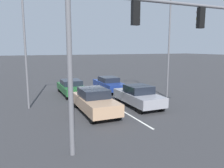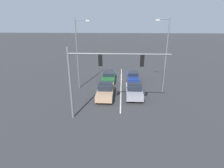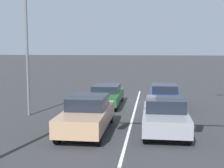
{
  "view_description": "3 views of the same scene",
  "coord_description": "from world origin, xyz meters",
  "px_view_note": "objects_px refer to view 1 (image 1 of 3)",
  "views": [
    {
      "loc": [
        6.26,
        20.19,
        4.16
      ],
      "look_at": [
        0.96,
        7.91,
        1.97
      ],
      "focal_mm": 35.0,
      "sensor_mm": 36.0,
      "label": 1
    },
    {
      "loc": [
        -0.06,
        26.54,
        8.62
      ],
      "look_at": [
        1.15,
        5.66,
        1.14
      ],
      "focal_mm": 28.0,
      "sensor_mm": 36.0,
      "label": 2
    },
    {
      "loc": [
        -0.97,
        20.5,
        3.77
      ],
      "look_at": [
        0.91,
        5.8,
        2.0
      ],
      "focal_mm": 50.0,
      "sensor_mm": 36.0,
      "label": 3
    }
  ],
  "objects_px": {
    "car_tan_midlane_front": "(95,101)",
    "traffic_signal_gantry": "(130,34)",
    "street_lamp_right_shoulder": "(27,34)",
    "car_darkgreen_midlane_second": "(72,87)",
    "car_navy_leftlane_second": "(109,84)",
    "street_lamp_left_shoulder": "(168,36)",
    "car_gray_leftlane_front": "(138,96)"
  },
  "relations": [
    {
      "from": "street_lamp_left_shoulder",
      "to": "traffic_signal_gantry",
      "type": "bearing_deg",
      "value": 43.86
    },
    {
      "from": "car_gray_leftlane_front",
      "to": "street_lamp_left_shoulder",
      "type": "relative_size",
      "value": 0.5
    },
    {
      "from": "car_navy_leftlane_second",
      "to": "street_lamp_right_shoulder",
      "type": "xyz_separation_m",
      "value": [
        7.35,
        3.48,
        4.38
      ]
    },
    {
      "from": "traffic_signal_gantry",
      "to": "street_lamp_left_shoulder",
      "type": "distance_m",
      "value": 10.02
    },
    {
      "from": "car_navy_leftlane_second",
      "to": "street_lamp_left_shoulder",
      "type": "relative_size",
      "value": 0.51
    },
    {
      "from": "car_darkgreen_midlane_second",
      "to": "street_lamp_right_shoulder",
      "type": "relative_size",
      "value": 0.52
    },
    {
      "from": "car_tan_midlane_front",
      "to": "street_lamp_right_shoulder",
      "type": "bearing_deg",
      "value": -37.58
    },
    {
      "from": "car_navy_leftlane_second",
      "to": "car_darkgreen_midlane_second",
      "type": "relative_size",
      "value": 1.0
    },
    {
      "from": "car_gray_leftlane_front",
      "to": "traffic_signal_gantry",
      "type": "height_order",
      "value": "traffic_signal_gantry"
    },
    {
      "from": "car_darkgreen_midlane_second",
      "to": "street_lamp_left_shoulder",
      "type": "relative_size",
      "value": 0.51
    },
    {
      "from": "car_navy_leftlane_second",
      "to": "street_lamp_left_shoulder",
      "type": "xyz_separation_m",
      "value": [
        -3.43,
        4.39,
        4.38
      ]
    },
    {
      "from": "car_navy_leftlane_second",
      "to": "street_lamp_left_shoulder",
      "type": "height_order",
      "value": "street_lamp_left_shoulder"
    },
    {
      "from": "car_darkgreen_midlane_second",
      "to": "car_navy_leftlane_second",
      "type": "bearing_deg",
      "value": -179.19
    },
    {
      "from": "car_gray_leftlane_front",
      "to": "car_darkgreen_midlane_second",
      "type": "xyz_separation_m",
      "value": [
        3.51,
        -5.94,
        -0.07
      ]
    },
    {
      "from": "street_lamp_right_shoulder",
      "to": "car_tan_midlane_front",
      "type": "bearing_deg",
      "value": 142.42
    },
    {
      "from": "car_gray_leftlane_front",
      "to": "street_lamp_right_shoulder",
      "type": "relative_size",
      "value": 0.5
    },
    {
      "from": "car_navy_leftlane_second",
      "to": "traffic_signal_gantry",
      "type": "bearing_deg",
      "value": 71.52
    },
    {
      "from": "street_lamp_right_shoulder",
      "to": "street_lamp_left_shoulder",
      "type": "xyz_separation_m",
      "value": [
        -10.78,
        0.91,
        0.0
      ]
    },
    {
      "from": "car_tan_midlane_front",
      "to": "street_lamp_left_shoulder",
      "type": "bearing_deg",
      "value": -164.61
    },
    {
      "from": "car_tan_midlane_front",
      "to": "car_navy_leftlane_second",
      "type": "distance_m",
      "value": 7.31
    },
    {
      "from": "car_darkgreen_midlane_second",
      "to": "car_gray_leftlane_front",
      "type": "bearing_deg",
      "value": 120.54
    },
    {
      "from": "car_gray_leftlane_front",
      "to": "car_tan_midlane_front",
      "type": "bearing_deg",
      "value": 5.77
    },
    {
      "from": "traffic_signal_gantry",
      "to": "car_darkgreen_midlane_second",
      "type": "bearing_deg",
      "value": -90.44
    },
    {
      "from": "car_tan_midlane_front",
      "to": "street_lamp_right_shoulder",
      "type": "distance_m",
      "value": 6.37
    },
    {
      "from": "street_lamp_left_shoulder",
      "to": "car_navy_leftlane_second",
      "type": "bearing_deg",
      "value": -52.0
    },
    {
      "from": "car_navy_leftlane_second",
      "to": "car_darkgreen_midlane_second",
      "type": "distance_m",
      "value": 3.7
    },
    {
      "from": "car_darkgreen_midlane_second",
      "to": "street_lamp_right_shoulder",
      "type": "height_order",
      "value": "street_lamp_right_shoulder"
    },
    {
      "from": "car_tan_midlane_front",
      "to": "car_darkgreen_midlane_second",
      "type": "bearing_deg",
      "value": -89.39
    },
    {
      "from": "car_navy_leftlane_second",
      "to": "street_lamp_right_shoulder",
      "type": "distance_m",
      "value": 9.23
    },
    {
      "from": "car_tan_midlane_front",
      "to": "traffic_signal_gantry",
      "type": "xyz_separation_m",
      "value": [
        0.15,
        4.99,
        3.95
      ]
    },
    {
      "from": "car_navy_leftlane_second",
      "to": "car_darkgreen_midlane_second",
      "type": "xyz_separation_m",
      "value": [
        3.7,
        0.05,
        -0.04
      ]
    },
    {
      "from": "car_gray_leftlane_front",
      "to": "traffic_signal_gantry",
      "type": "bearing_deg",
      "value": 56.08
    }
  ]
}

